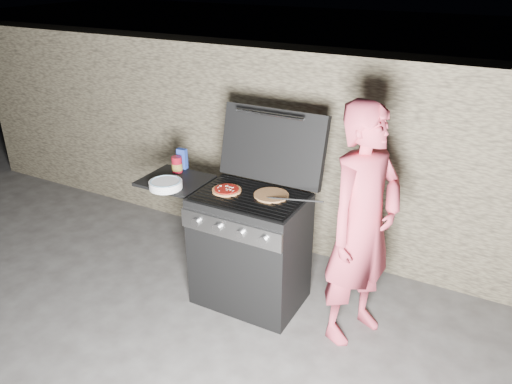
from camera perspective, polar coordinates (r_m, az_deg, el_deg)
The scene contains 10 objects.
ground at distance 4.08m, azimuth -0.63°, elevation -12.02°, with size 50.00×50.00×0.00m, color #3A3733.
stone_wall at distance 4.49m, azimuth 5.82°, elevation 4.55°, with size 8.00×0.35×1.80m, color #7E7256.
gas_grill at distance 3.94m, azimuth -3.87°, elevation -5.65°, with size 1.34×0.79×0.91m, color black, non-canonical shape.
pizza_topped at distance 3.68m, azimuth -3.37°, elevation 0.27°, with size 0.22×0.22×0.02m, color #DF8645, non-canonical shape.
pizza_plain at distance 3.60m, azimuth 1.76°, elevation -0.36°, with size 0.25×0.25×0.01m, color tan.
sauce_jar at distance 4.06m, azimuth -9.02°, elevation 3.14°, with size 0.08×0.08×0.13m, color maroon.
blue_carton at distance 4.12m, azimuth -8.43°, elevation 3.79°, with size 0.08×0.04×0.17m, color #203997.
plate_stack at distance 3.79m, azimuth -10.29°, elevation 0.83°, with size 0.25×0.25×0.06m, color white.
person at distance 3.39m, azimuth 12.07°, elevation -3.93°, with size 0.62×0.41×1.71m, color #C54153.
tongs at distance 3.45m, azimuth 4.23°, elevation -0.85°, with size 0.01×0.01×0.46m, color black.
Camera 1 is at (1.58, -2.85, 2.46)m, focal length 35.00 mm.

